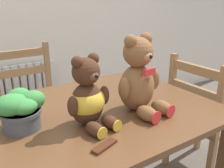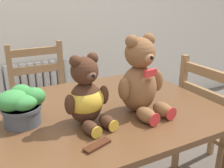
{
  "view_description": "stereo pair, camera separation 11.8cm",
  "coord_description": "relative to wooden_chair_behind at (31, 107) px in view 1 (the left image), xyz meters",
  "views": [
    {
      "loc": [
        -0.61,
        -0.57,
        1.33
      ],
      "look_at": [
        0.0,
        0.36,
        0.94
      ],
      "focal_mm": 40.0,
      "sensor_mm": 36.0,
      "label": 1
    },
    {
      "loc": [
        -0.51,
        -0.63,
        1.33
      ],
      "look_at": [
        0.0,
        0.36,
        0.94
      ],
      "focal_mm": 40.0,
      "sensor_mm": 36.0,
      "label": 2
    }
  ],
  "objects": [
    {
      "name": "wooden_chair_side",
      "position": [
        1.03,
        -0.87,
        -0.02
      ],
      "size": [
        0.45,
        0.44,
        0.94
      ],
      "rotation": [
        0.0,
        0.0,
        -1.57
      ],
      "color": "#997047",
      "rests_on": "ground_plane"
    },
    {
      "name": "chocolate_bar",
      "position": [
        -0.03,
        -1.17,
        0.29
      ],
      "size": [
        0.13,
        0.07,
        0.01
      ],
      "primitive_type": "cube",
      "rotation": [
        0.0,
        0.0,
        0.31
      ],
      "color": "#472314",
      "rests_on": "dining_table"
    },
    {
      "name": "teddy_bear_right",
      "position": [
        0.3,
        -0.97,
        0.45
      ],
      "size": [
        0.28,
        0.29,
        0.39
      ],
      "rotation": [
        0.0,
        0.0,
        3.26
      ],
      "color": "brown",
      "rests_on": "dining_table"
    },
    {
      "name": "teddy_bear_left",
      "position": [
        0.01,
        -0.97,
        0.41
      ],
      "size": [
        0.23,
        0.25,
        0.33
      ],
      "rotation": [
        0.0,
        0.0,
        3.33
      ],
      "color": "#472819",
      "rests_on": "dining_table"
    },
    {
      "name": "radiator",
      "position": [
        0.01,
        0.46,
        -0.16
      ],
      "size": [
        0.79,
        0.1,
        0.72
      ],
      "color": "silver",
      "rests_on": "ground_plane"
    },
    {
      "name": "wooden_chair_behind",
      "position": [
        0.0,
        0.0,
        0.0
      ],
      "size": [
        0.45,
        0.39,
        0.97
      ],
      "rotation": [
        0.0,
        0.0,
        3.14
      ],
      "color": "#997047",
      "rests_on": "ground_plane"
    },
    {
      "name": "potted_plant",
      "position": [
        -0.26,
        -0.84,
        0.38
      ],
      "size": [
        0.22,
        0.18,
        0.18
      ],
      "color": "#4C5156",
      "rests_on": "dining_table"
    },
    {
      "name": "dining_table",
      "position": [
        0.14,
        -0.85,
        0.18
      ],
      "size": [
        1.18,
        0.94,
        0.77
      ],
      "color": "brown",
      "rests_on": "ground_plane"
    }
  ]
}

